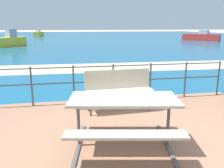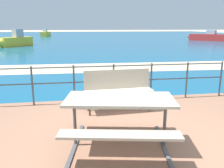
% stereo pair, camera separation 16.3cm
% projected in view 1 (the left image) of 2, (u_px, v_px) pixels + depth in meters
% --- Properties ---
extents(ground_plane, '(240.00, 240.00, 0.00)m').
position_uv_depth(ground_plane, '(142.00, 149.00, 3.80)').
color(ground_plane, beige).
extents(patio_paving, '(6.40, 5.20, 0.06)m').
position_uv_depth(patio_paving, '(142.00, 147.00, 3.79)').
color(patio_paving, '#996B51').
rests_on(patio_paving, ground).
extents(sea_water, '(90.00, 90.00, 0.01)m').
position_uv_depth(sea_water, '(72.00, 37.00, 41.94)').
color(sea_water, '#145B84').
rests_on(sea_water, ground).
extents(beach_strip, '(54.05, 4.30, 0.01)m').
position_uv_depth(beach_strip, '(91.00, 68.00, 11.16)').
color(beach_strip, beige).
rests_on(beach_strip, ground).
extents(picnic_table, '(1.89, 1.69, 0.80)m').
position_uv_depth(picnic_table, '(123.00, 109.00, 3.65)').
color(picnic_table, tan).
rests_on(picnic_table, patio_paving).
extents(park_bench, '(1.53, 0.49, 0.91)m').
position_uv_depth(park_bench, '(119.00, 86.00, 5.28)').
color(park_bench, '#BCAD93').
rests_on(park_bench, patio_paving).
extents(railing_fence, '(5.94, 0.04, 0.95)m').
position_uv_depth(railing_fence, '(113.00, 78.00, 5.91)').
color(railing_fence, '#4C5156').
rests_on(railing_fence, patio_paving).
extents(boat_near, '(3.04, 3.56, 1.65)m').
position_uv_depth(boat_near, '(8.00, 41.00, 22.48)').
color(boat_near, yellow).
rests_on(boat_near, sea_water).
extents(boat_mid, '(1.64, 4.08, 1.58)m').
position_uv_depth(boat_mid, '(39.00, 34.00, 45.60)').
color(boat_mid, yellow).
rests_on(boat_mid, sea_water).
extents(boat_far, '(4.22, 4.67, 1.42)m').
position_uv_depth(boat_far, '(200.00, 37.00, 32.16)').
color(boat_far, red).
rests_on(boat_far, sea_water).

